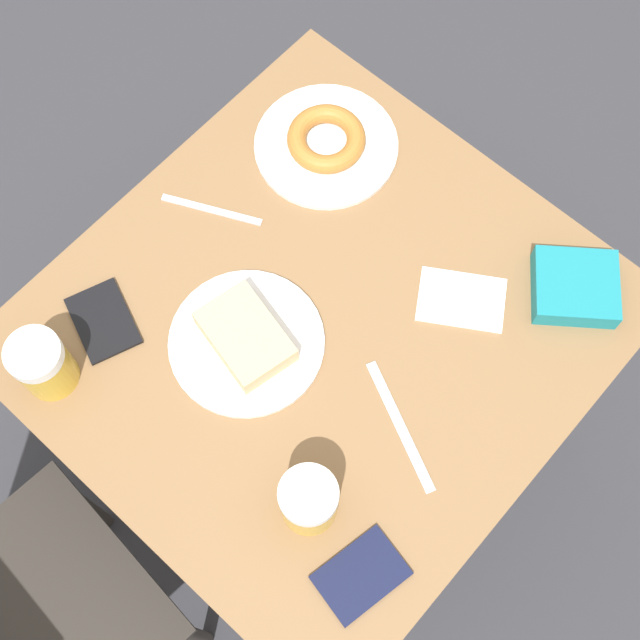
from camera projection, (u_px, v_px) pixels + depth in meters
name	position (u px, v px, depth m)	size (l,w,h in m)	color
ground_plane	(320.00, 434.00, 2.10)	(8.00, 8.00, 0.00)	#333338
table	(320.00, 339.00, 1.50)	(0.82, 0.86, 0.71)	olive
plate_with_cake	(246.00, 339.00, 1.41)	(0.25, 0.25, 0.05)	white
plate_with_donut	(326.00, 142.00, 1.55)	(0.25, 0.25, 0.04)	white
beer_mug_left	(43.00, 364.00, 1.36)	(0.09, 0.09, 0.12)	gold
beer_mug_center	(309.00, 501.00, 1.28)	(0.09, 0.09, 0.12)	gold
napkin_folded	(461.00, 300.00, 1.46)	(0.17, 0.16, 0.00)	white
fork	(212.00, 210.00, 1.52)	(0.17, 0.09, 0.00)	silver
knife	(400.00, 426.00, 1.38)	(0.21, 0.11, 0.00)	silver
passport_near_edge	(103.00, 321.00, 1.44)	(0.15, 0.13, 0.01)	black
passport_far_edge	(361.00, 575.00, 1.29)	(0.11, 0.14, 0.01)	#141938
blue_pouch	(575.00, 287.00, 1.45)	(0.18, 0.18, 0.04)	teal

